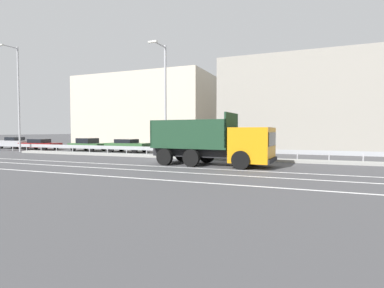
# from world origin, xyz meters

# --- Properties ---
(ground_plane) EXTENTS (320.00, 320.00, 0.00)m
(ground_plane) POSITION_xyz_m (0.00, 0.00, 0.00)
(ground_plane) COLOR #424244
(lane_strip_0) EXTENTS (62.61, 0.16, 0.01)m
(lane_strip_0) POSITION_xyz_m (3.34, -3.31, 0.00)
(lane_strip_0) COLOR silver
(lane_strip_0) RESTS_ON ground_plane
(lane_strip_1) EXTENTS (62.61, 0.16, 0.01)m
(lane_strip_1) POSITION_xyz_m (3.34, -5.24, 0.00)
(lane_strip_1) COLOR silver
(lane_strip_1) RESTS_ON ground_plane
(lane_strip_2) EXTENTS (62.61, 0.16, 0.01)m
(lane_strip_2) POSITION_xyz_m (3.34, -7.71, 0.00)
(lane_strip_2) COLOR silver
(lane_strip_2) RESTS_ON ground_plane
(median_island) EXTENTS (34.43, 1.10, 0.18)m
(median_island) POSITION_xyz_m (0.00, 2.27, 0.09)
(median_island) COLOR gray
(median_island) RESTS_ON ground_plane
(median_guardrail) EXTENTS (62.61, 0.09, 0.78)m
(median_guardrail) POSITION_xyz_m (0.00, 3.41, 0.57)
(median_guardrail) COLOR #9EA0A5
(median_guardrail) RESTS_ON ground_plane
(dump_truck) EXTENTS (7.72, 3.12, 3.23)m
(dump_truck) POSITION_xyz_m (4.33, -1.56, 1.22)
(dump_truck) COLOR orange
(dump_truck) RESTS_ON ground_plane
(median_road_sign) EXTENTS (0.71, 0.16, 2.21)m
(median_road_sign) POSITION_xyz_m (-0.05, 2.27, 1.16)
(median_road_sign) COLOR white
(median_road_sign) RESTS_ON ground_plane
(street_lamp_0) EXTENTS (0.72, 1.85, 10.57)m
(street_lamp_0) POSITION_xyz_m (-18.38, 2.35, 5.74)
(street_lamp_0) COLOR #ADADB2
(street_lamp_0) RESTS_ON ground_plane
(street_lamp_1) EXTENTS (0.70, 2.13, 8.89)m
(street_lamp_1) POSITION_xyz_m (-1.68, 2.04, 4.92)
(street_lamp_1) COLOR #ADADB2
(street_lamp_1) RESTS_ON ground_plane
(parked_car_0) EXTENTS (3.96, 1.89, 1.41)m
(parked_car_0) POSITION_xyz_m (-24.58, 6.59, 0.72)
(parked_car_0) COLOR #A3A3A8
(parked_car_0) RESTS_ON ground_plane
(parked_car_1) EXTENTS (4.88, 2.00, 1.23)m
(parked_car_1) POSITION_xyz_m (-19.70, 6.04, 0.64)
(parked_car_1) COLOR maroon
(parked_car_1) RESTS_ON ground_plane
(parked_car_2) EXTENTS (4.21, 2.17, 1.38)m
(parked_car_2) POSITION_xyz_m (-13.14, 6.44, 0.69)
(parked_car_2) COLOR #335B33
(parked_car_2) RESTS_ON ground_plane
(parked_car_3) EXTENTS (4.56, 2.01, 1.32)m
(parked_car_3) POSITION_xyz_m (-8.07, 6.35, 0.69)
(parked_car_3) COLOR #335B33
(parked_car_3) RESTS_ON ground_plane
(parked_car_4) EXTENTS (4.46, 2.11, 1.34)m
(parked_car_4) POSITION_xyz_m (-2.80, 6.77, 0.69)
(parked_car_4) COLOR black
(parked_car_4) RESTS_ON ground_plane
(background_building_0) EXTENTS (18.59, 14.20, 9.73)m
(background_building_0) POSITION_xyz_m (-12.62, 20.19, 4.86)
(background_building_0) COLOR beige
(background_building_0) RESTS_ON ground_plane
(background_building_1) EXTENTS (22.14, 12.44, 9.43)m
(background_building_1) POSITION_xyz_m (11.33, 15.90, 4.72)
(background_building_1) COLOR gray
(background_building_1) RESTS_ON ground_plane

